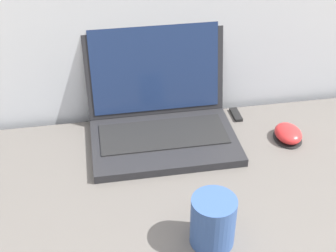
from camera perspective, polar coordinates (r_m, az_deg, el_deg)
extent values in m
cube|color=#232326|center=(1.14, -0.43, -1.96)|extent=(0.35, 0.23, 0.02)
cube|color=black|center=(1.14, -0.58, -0.99)|extent=(0.31, 0.13, 0.00)
cube|color=#232326|center=(1.19, -1.59, 7.06)|extent=(0.35, 0.06, 0.24)
cube|color=#19284C|center=(1.18, -1.55, 6.98)|extent=(0.32, 0.05, 0.21)
cylinder|color=#33518C|center=(0.89, 5.50, -11.47)|extent=(0.08, 0.08, 0.10)
cylinder|color=black|center=(0.85, 5.68, -9.24)|extent=(0.07, 0.07, 0.01)
ellipsoid|color=black|center=(1.20, 14.34, -1.45)|extent=(0.07, 0.09, 0.01)
ellipsoid|color=red|center=(1.19, 14.44, -0.88)|extent=(0.06, 0.08, 0.04)
cube|color=black|center=(1.26, 8.29, 1.39)|extent=(0.02, 0.06, 0.01)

